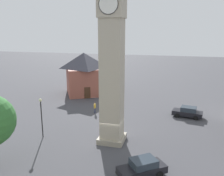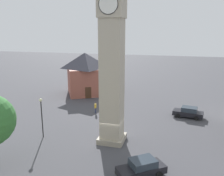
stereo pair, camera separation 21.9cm
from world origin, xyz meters
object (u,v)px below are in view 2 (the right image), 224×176
Objects in this scene: pedestrian at (95,107)px; car_blue_kerb at (188,112)px; lamp_post at (41,111)px; car_white_side at (142,168)px; building_corner_back at (85,73)px; clock_tower at (112,16)px.

car_blue_kerb is at bearing 8.37° from pedestrian.
pedestrian reaches higher than car_blue_kerb.
pedestrian is 10.18m from lamp_post.
lamp_post is at bearing 159.93° from car_white_side.
pedestrian is 0.36× the size of lamp_post.
building_corner_back is 20.01m from lamp_post.
building_corner_back is at bearing 156.45° from car_blue_kerb.
car_blue_kerb and car_white_side have the same top height.
building_corner_back is (-19.15, 8.35, 3.34)m from car_blue_kerb.
car_white_side is at bearing -104.46° from car_blue_kerb.
building_corner_back reaches higher than car_blue_kerb.
car_blue_kerb is 0.94× the size of lamp_post.
lamp_post reaches higher than car_white_side.
clock_tower is at bearing -59.87° from building_corner_back.
car_blue_kerb is 16.44m from car_white_side.
clock_tower is 13.52× the size of pedestrian.
car_white_side is 13.25m from lamp_post.
clock_tower is 15.75m from pedestrian.
car_blue_kerb is 21.15m from building_corner_back.
clock_tower is 5.33× the size of car_white_side.
car_blue_kerb is 0.44× the size of building_corner_back.
clock_tower reaches higher than pedestrian.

